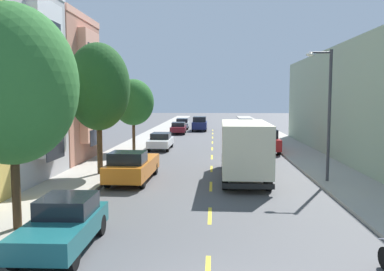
# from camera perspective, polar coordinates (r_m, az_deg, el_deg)

# --- Properties ---
(ground_plane) EXTENTS (160.00, 160.00, 0.00)m
(ground_plane) POSITION_cam_1_polar(r_m,az_deg,el_deg) (38.07, 2.94, -1.33)
(ground_plane) COLOR #4C4C4F
(sidewalk_left) EXTENTS (3.20, 120.00, 0.14)m
(sidewalk_left) POSITION_cam_1_polar(r_m,az_deg,el_deg) (36.79, -8.20, -1.51)
(sidewalk_left) COLOR #A39E93
(sidewalk_left) RESTS_ON ground_plane
(sidewalk_right) EXTENTS (3.20, 120.00, 0.14)m
(sidewalk_right) POSITION_cam_1_polar(r_m,az_deg,el_deg) (36.74, 14.07, -1.63)
(sidewalk_right) COLOR #A39E93
(sidewalk_right) RESTS_ON ground_plane
(lane_centerline_dashes) EXTENTS (0.14, 47.20, 0.01)m
(lane_centerline_dashes) POSITION_cam_1_polar(r_m,az_deg,el_deg) (32.61, 2.90, -2.46)
(lane_centerline_dashes) COLOR yellow
(lane_centerline_dashes) RESTS_ON ground_plane
(townhouse_third_terracotta) EXTENTS (11.83, 6.79, 10.15)m
(townhouse_third_terracotta) POSITION_cam_1_polar(r_m,az_deg,el_deg) (30.70, -24.81, 5.67)
(townhouse_third_terracotta) COLOR #B27560
(townhouse_third_terracotta) RESTS_ON ground_plane
(street_tree_nearest) EXTENTS (4.24, 4.24, 7.38)m
(street_tree_nearest) POSITION_cam_1_polar(r_m,az_deg,el_deg) (14.16, -24.50, 6.67)
(street_tree_nearest) COLOR #47331E
(street_tree_nearest) RESTS_ON sidewalk_left
(street_tree_second) EXTENTS (3.57, 3.57, 7.44)m
(street_tree_second) POSITION_cam_1_polar(r_m,az_deg,el_deg) (23.18, -13.30, 6.79)
(street_tree_second) COLOR #47331E
(street_tree_second) RESTS_ON sidewalk_left
(street_tree_third) EXTENTS (3.33, 3.33, 5.86)m
(street_tree_third) POSITION_cam_1_polar(r_m,az_deg,el_deg) (32.58, -8.44, 4.74)
(street_tree_third) COLOR #47331E
(street_tree_third) RESTS_ON sidewalk_left
(street_lamp) EXTENTS (1.35, 0.28, 6.80)m
(street_lamp) POSITION_cam_1_polar(r_m,az_deg,el_deg) (21.66, 18.78, 4.09)
(street_lamp) COLOR #38383D
(street_lamp) RESTS_ON sidewalk_right
(delivery_box_truck) EXTENTS (2.52, 8.19, 3.19)m
(delivery_box_truck) POSITION_cam_1_polar(r_m,az_deg,el_deg) (22.06, 7.46, -1.48)
(delivery_box_truck) COLOR beige
(delivery_box_truck) RESTS_ON ground_plane
(parked_pickup_orange) EXTENTS (2.14, 5.35, 1.73)m
(parked_pickup_orange) POSITION_cam_1_polar(r_m,az_deg,el_deg) (21.59, -8.58, -4.37)
(parked_pickup_orange) COLOR orange
(parked_pickup_orange) RESTS_ON ground_plane
(parked_hatchback_teal) EXTENTS (1.81, 4.03, 1.50)m
(parked_hatchback_teal) POSITION_cam_1_polar(r_m,az_deg,el_deg) (12.63, -17.99, -12.00)
(parked_hatchback_teal) COLOR #195B60
(parked_hatchback_teal) RESTS_ON ground_plane
(parked_wagon_silver) EXTENTS (1.95, 4.75, 1.50)m
(parked_wagon_silver) POSITION_cam_1_polar(r_m,az_deg,el_deg) (57.41, -1.41, 1.76)
(parked_wagon_silver) COLOR #B2B5BA
(parked_wagon_silver) RESTS_ON ground_plane
(parked_sedan_white) EXTENTS (1.82, 4.51, 1.43)m
(parked_sedan_white) POSITION_cam_1_polar(r_m,az_deg,el_deg) (34.63, -4.52, -0.77)
(parked_sedan_white) COLOR silver
(parked_sedan_white) RESTS_ON ground_plane
(parked_sedan_burgundy) EXTENTS (1.92, 4.55, 1.43)m
(parked_sedan_burgundy) POSITION_cam_1_polar(r_m,az_deg,el_deg) (49.58, -1.97, 1.11)
(parked_sedan_burgundy) COLOR maroon
(parked_sedan_burgundy) RESTS_ON ground_plane
(parked_suv_red) EXTENTS (2.03, 4.83, 1.93)m
(parked_suv_red) POSITION_cam_1_polar(r_m,az_deg,el_deg) (33.28, 10.43, -0.68)
(parked_suv_red) COLOR #AD1E1E
(parked_suv_red) RESTS_ON ground_plane
(parked_pickup_charcoal) EXTENTS (2.10, 5.34, 1.73)m
(parked_pickup_charcoal) POSITION_cam_1_polar(r_m,az_deg,el_deg) (51.79, 7.79, 1.34)
(parked_pickup_charcoal) COLOR #333338
(parked_pickup_charcoal) RESTS_ON ground_plane
(parked_suv_black) EXTENTS (1.99, 4.82, 1.93)m
(parked_suv_black) POSITION_cam_1_polar(r_m,az_deg,el_deg) (41.52, 8.83, 0.54)
(parked_suv_black) COLOR black
(parked_suv_black) RESTS_ON ground_plane
(moving_navy_sedan) EXTENTS (1.95, 4.80, 1.93)m
(moving_navy_sedan) POSITION_cam_1_polar(r_m,az_deg,el_deg) (54.11, 1.11, 1.73)
(moving_navy_sedan) COLOR navy
(moving_navy_sedan) RESTS_ON ground_plane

